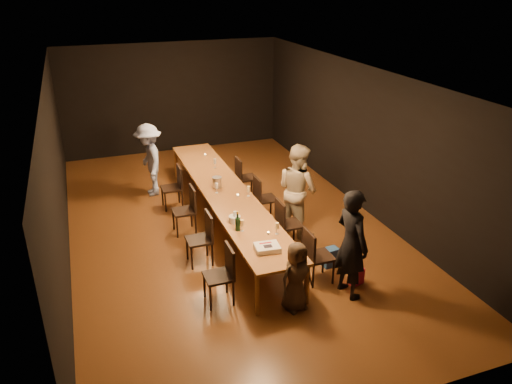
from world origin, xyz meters
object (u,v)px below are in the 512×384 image
object	(u,v)px
chair_right_2	(266,198)
chair_left_0	(218,276)
ice_bucket	(217,182)
birthday_cake	(267,248)
chair_right_3	(247,177)
chair_left_1	(199,239)
table	(226,193)
chair_right_1	(289,224)
man_blue	(149,160)
champagne_bottle	(238,221)
chair_left_2	(184,211)
woman_birthday	(352,244)
woman_tan	(298,189)
plate_stack	(235,219)
chair_right_0	(319,256)
chair_left_3	(172,187)
child	(296,277)

from	to	relation	value
chair_right_2	chair_left_0	size ratio (longest dim) A/B	1.00
ice_bucket	birthday_cake	bearing A→B (deg)	-89.11
chair_right_3	chair_left_1	bearing A→B (deg)	-35.31
chair_left_1	table	bearing A→B (deg)	-35.31
table	chair_right_1	xyz separation A→B (m)	(0.85, -1.20, -0.24)
man_blue	champagne_bottle	xyz separation A→B (m)	(0.87, -3.70, 0.10)
chair_left_2	woman_birthday	xyz separation A→B (m)	(1.98, -2.89, 0.43)
chair_right_2	chair_left_2	distance (m)	1.70
chair_right_3	chair_left_1	size ratio (longest dim) A/B	1.00
woman_tan	ice_bucket	distance (m)	1.63
birthday_cake	plate_stack	size ratio (longest dim) A/B	1.97
chair_left_1	woman_tan	bearing A→B (deg)	-76.65
table	birthday_cake	xyz separation A→B (m)	(-0.06, -2.40, 0.09)
woman_birthday	ice_bucket	bearing A→B (deg)	12.06
chair_right_0	chair_left_2	world-z (taller)	same
chair_left_3	woman_birthday	bearing A→B (deg)	-154.13
chair_right_2	chair_left_3	xyz separation A→B (m)	(-1.70, 1.20, 0.00)
chair_left_0	chair_left_2	bearing A→B (deg)	0.00
woman_birthday	chair_right_1	bearing A→B (deg)	0.12
woman_birthday	chair_left_0	bearing A→B (deg)	66.81
chair_left_3	table	bearing A→B (deg)	-144.69
chair_right_3	chair_left_1	distance (m)	2.94
chair_right_0	chair_right_2	xyz separation A→B (m)	(0.00, 2.40, 0.00)
chair_left_1	woman_tan	xyz separation A→B (m)	(2.07, 0.49, 0.43)
chair_right_1	chair_left_3	xyz separation A→B (m)	(-1.70, 2.40, 0.00)
chair_left_0	ice_bucket	xyz separation A→B (m)	(0.75, 2.65, 0.39)
man_blue	table	bearing A→B (deg)	27.54
chair_left_0	plate_stack	size ratio (longest dim) A/B	4.55
champagne_bottle	woman_tan	bearing A→B (deg)	31.57
chair_right_3	child	world-z (taller)	child
woman_tan	ice_bucket	size ratio (longest dim) A/B	8.40
chair_left_2	table	bearing A→B (deg)	-90.00
chair_right_3	woman_birthday	world-z (taller)	woman_birthday
woman_tan	champagne_bottle	world-z (taller)	woman_tan
chair_right_3	chair_left_0	distance (m)	3.98
champagne_bottle	chair_right_2	bearing A→B (deg)	55.27
table	ice_bucket	xyz separation A→B (m)	(-0.10, 0.25, 0.15)
birthday_cake	child	bearing A→B (deg)	-60.47
plate_stack	chair_right_2	bearing A→B (deg)	50.63
chair_right_1	chair_left_1	bearing A→B (deg)	-90.00
chair_left_3	child	xyz separation A→B (m)	(1.04, -4.16, 0.09)
man_blue	chair_right_2	bearing A→B (deg)	42.49
champagne_bottle	chair_right_0	bearing A→B (deg)	-34.20
chair_right_3	plate_stack	world-z (taller)	chair_right_3
chair_left_1	ice_bucket	xyz separation A→B (m)	(0.75, 1.45, 0.39)
chair_right_2	chair_left_2	size ratio (longest dim) A/B	1.00
table	man_blue	size ratio (longest dim) A/B	3.64
chair_left_3	plate_stack	world-z (taller)	chair_left_3
chair_left_1	child	size ratio (longest dim) A/B	0.84
chair_left_1	ice_bucket	size ratio (longest dim) A/B	4.36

